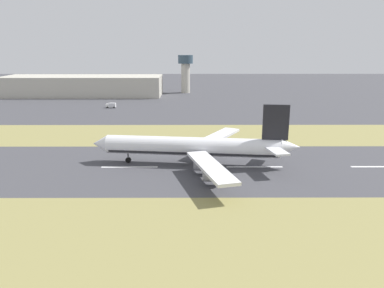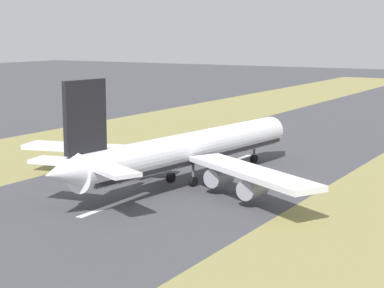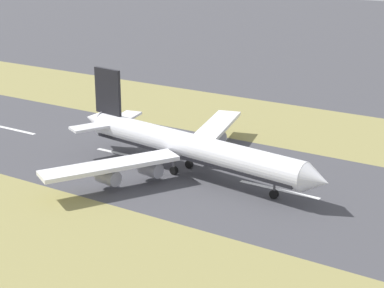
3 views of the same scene
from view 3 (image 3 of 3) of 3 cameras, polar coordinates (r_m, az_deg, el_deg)
ground_plane at (r=144.38m, az=-0.40°, el=-2.23°), size 800.00×800.00×0.00m
grass_median_west at (r=181.79m, az=7.40°, el=1.95°), size 40.00×600.00×0.01m
grass_median_east at (r=112.66m, az=-13.21°, el=-8.89°), size 40.00×600.00×0.01m
centreline_dash_near at (r=180.70m, az=-15.80°, el=1.30°), size 1.20×18.00×0.01m
centreline_dash_mid at (r=154.02m, az=-5.81°, el=-0.99°), size 1.20×18.00×0.01m
centreline_dash_far at (r=134.13m, az=7.74°, el=-4.04°), size 1.20×18.00×0.01m
airplane_main_jet at (r=140.39m, az=-0.60°, el=-0.22°), size 63.69×67.18×20.20m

